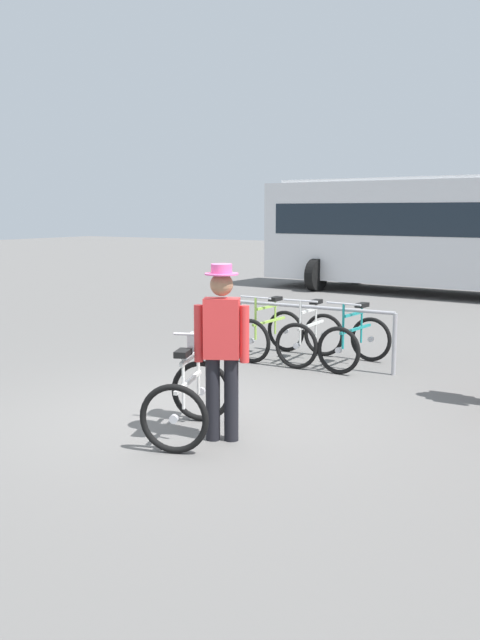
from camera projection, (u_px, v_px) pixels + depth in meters
ground_plane at (201, 416)px, 7.66m from camera, size 80.00×80.00×0.00m
bike_rack_rail at (312, 322)px, 10.09m from camera, size 2.51×0.11×0.88m
racked_bike_lime at (269, 333)px, 10.69m from camera, size 0.69×1.13×0.97m
racked_bike_white at (311, 338)px, 10.34m from camera, size 0.71×1.12×0.97m
racked_bike_teal at (355, 342)px, 9.99m from camera, size 0.73×1.15×0.98m
featured_bicycle at (192, 386)px, 7.02m from camera, size 1.00×1.26×1.09m
person_with_featured_bike at (222, 345)px, 6.71m from camera, size 0.48×0.33×1.72m
bus_distant at (448, 229)px, 18.41m from camera, size 10.16×3.89×3.08m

